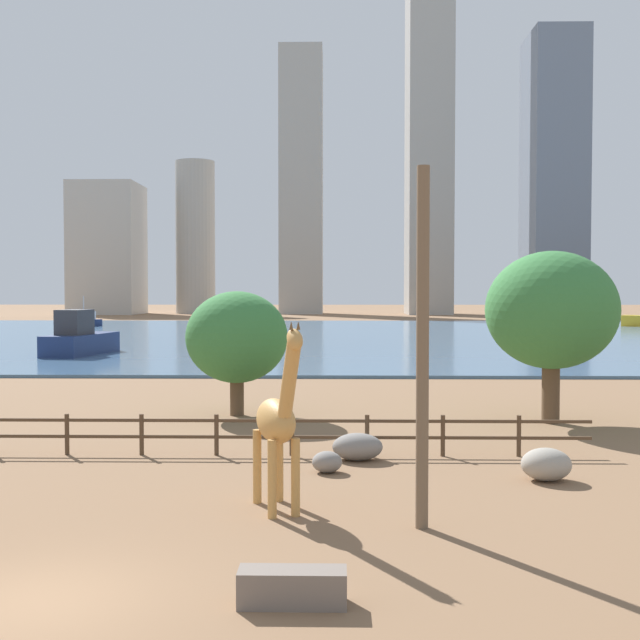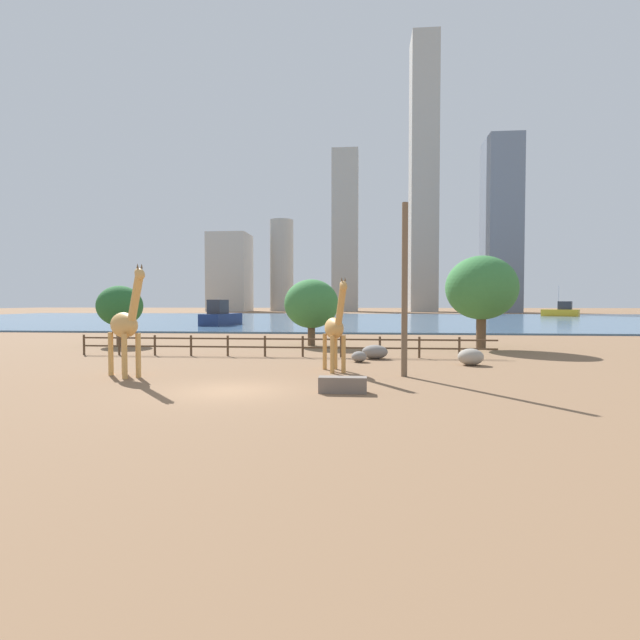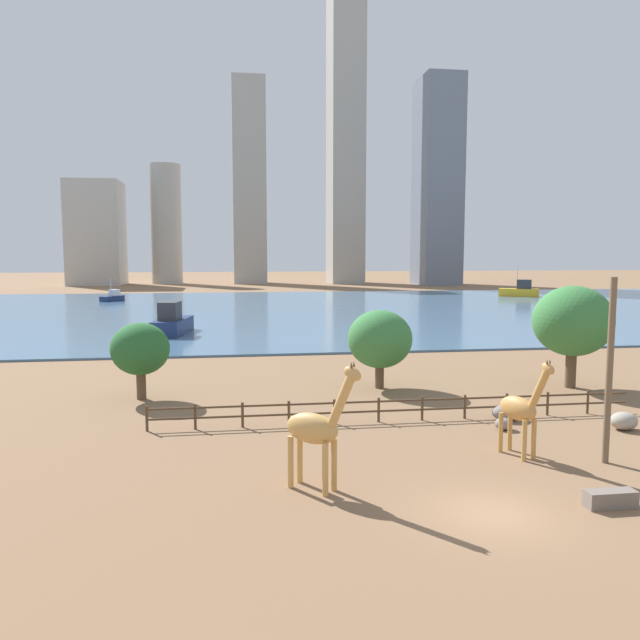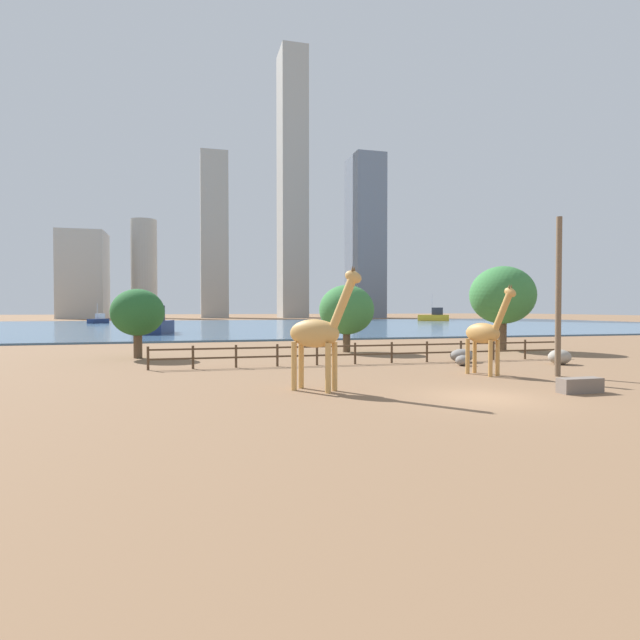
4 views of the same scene
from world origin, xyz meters
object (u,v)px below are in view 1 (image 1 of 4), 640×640
Objects in this scene: boat_ferry at (86,321)px; boat_tug at (79,339)px; boulder_by_pole at (358,447)px; boulder_near_fence at (546,464)px; utility_pole at (423,348)px; giraffe_companion at (278,421)px; boulder_small at (327,462)px; tree_center_broad at (552,311)px; feeding_trough at (292,587)px; tree_right_tall at (237,338)px.

boat_ferry is 51.05m from boat_tug.
boulder_near_fence is at bearing -26.28° from boulder_by_pole.
utility_pole is 5.77× the size of boulder_near_fence.
boulder_near_fence is at bearing 56.32° from boat_ferry.
boulder_by_pole is at bearing 140.64° from giraffe_companion.
giraffe_companion reaches higher than boat_tug.
boulder_small is 13.05m from tree_center_broad.
feeding_trough is (0.65, -5.63, -1.83)m from giraffe_companion.
boulder_small is at bearing -118.82° from boulder_by_pole.
boulder_small is at bearing 53.22° from boat_ferry.
tree_right_tall is at bearing 172.57° from tree_center_broad.
giraffe_companion is 0.93× the size of boat_ferry.
utility_pole reaches higher than boulder_near_fence.
boulder_by_pole is 11.30m from tree_center_broad.
tree_center_broad reaches higher than boulder_by_pole.
tree_right_tall is (-6.01, 15.76, -0.70)m from utility_pole.
boat_ferry is at bearing 111.61° from tree_right_tall.
boat_tug is at bearing -176.40° from giraffe_companion.
giraffe_companion is 4.57m from boulder_small.
feeding_trough is 0.27× the size of tree_center_broad.
giraffe_companion is 0.88× the size of tree_right_tall.
utility_pole is at bearing -68.07° from boulder_small.
tree_center_broad reaches higher than boat_tug.
boulder_small is 94.73m from boat_ferry.
tree_right_tall is (-3.41, 20.12, 2.95)m from feeding_trough.
boulder_near_fence is at bearing 48.95° from utility_pole.
giraffe_companion is at bearing -79.22° from tree_right_tall.
utility_pole is 5.11× the size of boulder_by_pole.
giraffe_companion is 3.31× the size of boulder_near_fence.
utility_pole is at bearing 53.25° from boat_ferry.
feeding_trough is 21.04m from tree_center_broad.
feeding_trough is at bearing -126.33° from boulder_near_fence.
tree_center_broad is 1.38× the size of boat_ferry.
boulder_by_pole is (-5.10, 2.52, -0.03)m from boulder_near_fence.
boulder_small is (-6.02, 0.85, -0.14)m from boulder_near_fence.
boulder_near_fence is at bearing 53.67° from feeding_trough.
utility_pole is at bearing 48.92° from giraffe_companion.
boulder_small is 0.10× the size of boat_tug.
boulder_near_fence is (7.13, 3.18, -1.69)m from giraffe_companion.
giraffe_companion is at bearing -109.65° from boulder_by_pole.
feeding_trough is 20.62m from tree_right_tall.
boulder_by_pole is at bearing 83.05° from feeding_trough.
giraffe_companion is 2.94× the size of boulder_by_pole.
tree_right_tall is at bearing 110.89° from utility_pole.
boulder_near_fence is 0.20× the size of tree_center_broad.
feeding_trough is 103.63m from boat_ferry.
tree_right_tall is 33.02m from boat_tug.
tree_right_tall is 83.61m from boat_ferry.
boat_ferry is 0.59× the size of boat_tug.
boulder_near_fence is 0.76× the size of feeding_trough.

